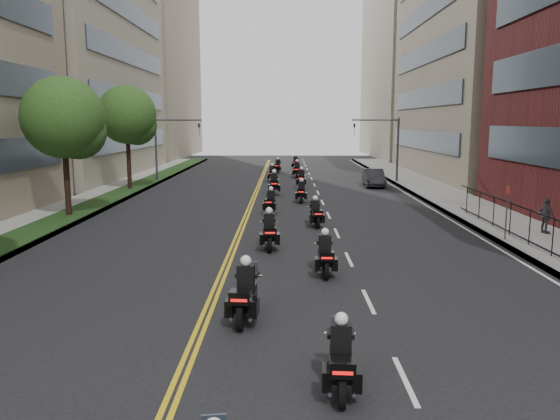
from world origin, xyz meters
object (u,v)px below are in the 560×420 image
at_px(motorcycle_1, 341,361).
at_px(motorcycle_13, 296,163).
at_px(motorcycle_8, 274,185).
at_px(motorcycle_9, 301,179).
at_px(motorcycle_10, 272,174).
at_px(pedestrian_c, 546,216).
at_px(motorcycle_6, 271,203).
at_px(motorcycle_7, 301,193).
at_px(parked_sedan, 374,178).
at_px(motorcycle_12, 278,167).
at_px(motorcycle_5, 315,214).
at_px(motorcycle_11, 297,170).
at_px(motorcycle_4, 269,232).
at_px(motorcycle_2, 245,295).
at_px(motorcycle_3, 325,256).

xyz_separation_m(motorcycle_1, motorcycle_13, (0.08, 50.37, 0.04)).
distance_m(motorcycle_8, motorcycle_9, 4.97).
xyz_separation_m(motorcycle_1, motorcycle_9, (0.23, 33.69, 0.04)).
bearing_deg(motorcycle_10, motorcycle_9, -60.10).
bearing_deg(motorcycle_9, pedestrian_c, -56.67).
relative_size(motorcycle_6, motorcycle_7, 0.97).
height_order(motorcycle_9, parked_sedan, motorcycle_9).
bearing_deg(pedestrian_c, motorcycle_10, 13.89).
height_order(motorcycle_10, motorcycle_12, motorcycle_10).
bearing_deg(motorcycle_5, motorcycle_9, 84.67).
xyz_separation_m(motorcycle_10, motorcycle_11, (2.28, 3.61, 0.03)).
relative_size(motorcycle_11, parked_sedan, 0.54).
distance_m(motorcycle_13, parked_sedan, 17.12).
relative_size(motorcycle_9, parked_sedan, 0.53).
relative_size(motorcycle_6, motorcycle_11, 0.91).
distance_m(motorcycle_5, motorcycle_12, 29.31).
bearing_deg(motorcycle_5, motorcycle_10, 91.30).
height_order(motorcycle_8, motorcycle_11, motorcycle_8).
bearing_deg(motorcycle_4, motorcycle_6, 87.86).
relative_size(motorcycle_7, motorcycle_9, 0.95).
xyz_separation_m(motorcycle_6, motorcycle_13, (2.01, 29.31, 0.05)).
bearing_deg(motorcycle_7, motorcycle_1, -86.58).
distance_m(motorcycle_2, motorcycle_5, 13.52).
distance_m(motorcycle_1, motorcycle_6, 21.15).
height_order(motorcycle_1, pedestrian_c, pedestrian_c).
bearing_deg(motorcycle_8, motorcycle_7, -64.75).
bearing_deg(motorcycle_6, motorcycle_5, -52.00).
xyz_separation_m(motorcycle_5, motorcycle_13, (-0.37, 33.25, 0.04)).
relative_size(motorcycle_4, parked_sedan, 0.55).
distance_m(motorcycle_1, motorcycle_11, 41.50).
distance_m(motorcycle_2, motorcycle_4, 8.36).
xyz_separation_m(motorcycle_1, motorcycle_4, (-1.75, 12.21, 0.07)).
height_order(motorcycle_7, pedestrian_c, pedestrian_c).
height_order(motorcycle_7, motorcycle_9, motorcycle_9).
distance_m(motorcycle_2, motorcycle_11, 37.71).
bearing_deg(motorcycle_6, motorcycle_8, 96.60).
height_order(motorcycle_5, pedestrian_c, pedestrian_c).
height_order(motorcycle_8, motorcycle_9, motorcycle_8).
bearing_deg(motorcycle_5, parked_sedan, 65.55).
bearing_deg(motorcycle_6, pedestrian_c, -19.09).
height_order(motorcycle_3, motorcycle_5, motorcycle_3).
relative_size(motorcycle_4, motorcycle_11, 1.01).
distance_m(motorcycle_3, motorcycle_8, 20.97).
bearing_deg(motorcycle_1, motorcycle_13, 93.54).
distance_m(motorcycle_12, motorcycle_13, 4.46).
xyz_separation_m(motorcycle_8, motorcycle_13, (1.96, 21.19, -0.07)).
bearing_deg(motorcycle_6, motorcycle_4, -81.99).
bearing_deg(motorcycle_9, motorcycle_8, -111.42).
relative_size(motorcycle_4, motorcycle_12, 1.08).
relative_size(motorcycle_1, motorcycle_7, 0.98).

